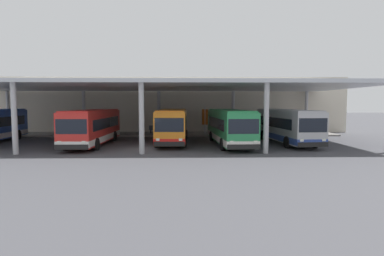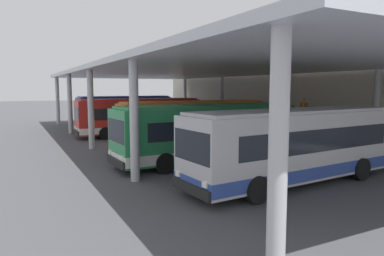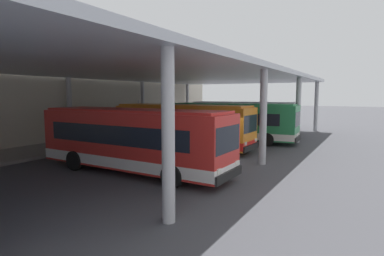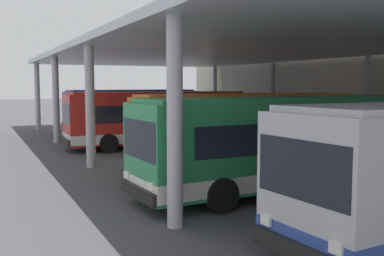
% 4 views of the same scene
% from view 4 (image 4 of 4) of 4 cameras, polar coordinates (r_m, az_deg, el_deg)
% --- Properties ---
extents(ground_plane, '(200.00, 200.00, 0.00)m').
position_cam_4_polar(ground_plane, '(21.07, -5.80, -4.36)').
color(ground_plane, '#47474C').
extents(platform_kerb, '(42.00, 4.50, 0.18)m').
position_cam_4_polar(platform_kerb, '(27.27, 18.18, -2.17)').
color(platform_kerb, gray).
rests_on(platform_kerb, ground).
extents(canopy_shelter, '(40.00, 17.00, 5.55)m').
position_cam_4_polar(canopy_shelter, '(23.24, 7.15, 9.63)').
color(canopy_shelter, silver).
rests_on(canopy_shelter, ground).
extents(bus_nearest_bay, '(3.10, 10.65, 3.17)m').
position_cam_4_polar(bus_nearest_bay, '(36.61, -7.44, 2.39)').
color(bus_nearest_bay, '#284CA8').
rests_on(bus_nearest_bay, ground).
extents(bus_second_bay, '(2.83, 10.56, 3.17)m').
position_cam_4_polar(bus_second_bay, '(26.44, -4.25, 1.26)').
color(bus_second_bay, red).
rests_on(bus_second_bay, ground).
extents(bus_middle_bay, '(2.86, 10.57, 3.17)m').
position_cam_4_polar(bus_middle_bay, '(20.79, 6.81, 0.10)').
color(bus_middle_bay, orange).
rests_on(bus_middle_bay, ground).
extents(bus_far_bay, '(3.13, 10.65, 3.17)m').
position_cam_4_polar(bus_far_bay, '(15.56, 11.43, -1.76)').
color(bus_far_bay, '#28844C').
rests_on(bus_far_bay, ground).
extents(bench_waiting, '(1.80, 0.45, 0.92)m').
position_cam_4_polar(bench_waiting, '(27.37, 18.06, -0.94)').
color(bench_waiting, '#4C515B').
rests_on(bench_waiting, platform_kerb).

